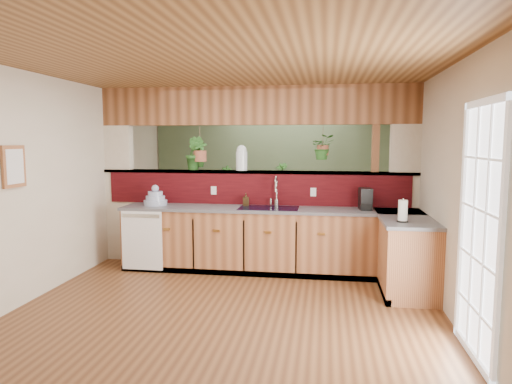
# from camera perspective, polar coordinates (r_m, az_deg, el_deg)

# --- Properties ---
(ground) EXTENTS (4.60, 7.00, 0.01)m
(ground) POSITION_cam_1_polar(r_m,az_deg,el_deg) (5.61, -2.28, -12.53)
(ground) COLOR brown
(ground) RESTS_ON ground
(ceiling) EXTENTS (4.60, 7.00, 0.01)m
(ceiling) POSITION_cam_1_polar(r_m,az_deg,el_deg) (5.37, -2.40, 14.74)
(ceiling) COLOR brown
(ceiling) RESTS_ON ground
(wall_back) EXTENTS (4.60, 0.02, 2.60)m
(wall_back) POSITION_cam_1_polar(r_m,az_deg,el_deg) (8.79, 2.05, 3.00)
(wall_back) COLOR beige
(wall_back) RESTS_ON ground
(wall_front) EXTENTS (4.60, 0.02, 2.60)m
(wall_front) POSITION_cam_1_polar(r_m,az_deg,el_deg) (2.06, -21.57, -8.73)
(wall_front) COLOR beige
(wall_front) RESTS_ON ground
(wall_left) EXTENTS (0.02, 7.00, 2.60)m
(wall_left) POSITION_cam_1_polar(r_m,az_deg,el_deg) (6.20, -23.69, 1.04)
(wall_left) COLOR beige
(wall_left) RESTS_ON ground
(wall_right) EXTENTS (0.02, 7.00, 2.60)m
(wall_right) POSITION_cam_1_polar(r_m,az_deg,el_deg) (5.39, 22.41, 0.37)
(wall_right) COLOR beige
(wall_right) RESTS_ON ground
(pass_through_partition) EXTENTS (4.60, 0.21, 2.60)m
(pass_through_partition) POSITION_cam_1_polar(r_m,az_deg,el_deg) (6.66, 0.14, 0.97)
(pass_through_partition) COLOR beige
(pass_through_partition) RESTS_ON ground
(pass_through_ledge) EXTENTS (4.60, 0.21, 0.04)m
(pass_through_ledge) POSITION_cam_1_polar(r_m,az_deg,el_deg) (6.66, -0.11, 2.52)
(pass_through_ledge) COLOR brown
(pass_through_ledge) RESTS_ON ground
(header_beam) EXTENTS (4.60, 0.15, 0.55)m
(header_beam) POSITION_cam_1_polar(r_m,az_deg,el_deg) (6.66, -0.11, 10.74)
(header_beam) COLOR brown
(header_beam) RESTS_ON ground
(sage_backwall) EXTENTS (4.55, 0.02, 2.55)m
(sage_backwall) POSITION_cam_1_polar(r_m,az_deg,el_deg) (8.77, 2.03, 2.99)
(sage_backwall) COLOR #516645
(sage_backwall) RESTS_ON ground
(countertop) EXTENTS (4.14, 1.52, 0.90)m
(countertop) POSITION_cam_1_polar(r_m,az_deg,el_deg) (6.24, 6.87, -6.36)
(countertop) COLOR brown
(countertop) RESTS_ON ground
(dishwasher) EXTENTS (0.58, 0.03, 0.82)m
(dishwasher) POSITION_cam_1_polar(r_m,az_deg,el_deg) (6.53, -14.08, -5.86)
(dishwasher) COLOR white
(dishwasher) RESTS_ON ground
(navy_sink) EXTENTS (0.82, 0.50, 0.18)m
(navy_sink) POSITION_cam_1_polar(r_m,az_deg,el_deg) (6.31, 1.61, -2.71)
(navy_sink) COLOR black
(navy_sink) RESTS_ON countertop
(french_door) EXTENTS (0.06, 1.02, 2.16)m
(french_door) POSITION_cam_1_polar(r_m,az_deg,el_deg) (4.18, 26.06, -4.90)
(french_door) COLOR white
(french_door) RESTS_ON ground
(framed_print) EXTENTS (0.04, 0.35, 0.45)m
(framed_print) POSITION_cam_1_polar(r_m,az_deg,el_deg) (5.51, -28.01, 2.83)
(framed_print) COLOR brown
(framed_print) RESTS_ON wall_left
(faucet) EXTENTS (0.19, 0.19, 0.43)m
(faucet) POSITION_cam_1_polar(r_m,az_deg,el_deg) (6.42, 2.51, 0.24)
(faucet) COLOR #B7B7B2
(faucet) RESTS_ON countertop
(dish_stack) EXTENTS (0.34, 0.34, 0.29)m
(dish_stack) POSITION_cam_1_polar(r_m,az_deg,el_deg) (6.72, -12.45, -0.84)
(dish_stack) COLOR #96A2C3
(dish_stack) RESTS_ON countertop
(soap_dispenser) EXTENTS (0.10, 0.10, 0.18)m
(soap_dispenser) POSITION_cam_1_polar(r_m,az_deg,el_deg) (6.50, -1.27, -0.93)
(soap_dispenser) COLOR #332412
(soap_dispenser) RESTS_ON countertop
(coffee_maker) EXTENTS (0.16, 0.26, 0.29)m
(coffee_maker) POSITION_cam_1_polar(r_m,az_deg,el_deg) (6.30, 13.52, -0.96)
(coffee_maker) COLOR black
(coffee_maker) RESTS_ON countertop
(paper_towel) EXTENTS (0.13, 0.13, 0.27)m
(paper_towel) POSITION_cam_1_polar(r_m,az_deg,el_deg) (5.46, 17.87, -2.32)
(paper_towel) COLOR black
(paper_towel) RESTS_ON countertop
(glass_jar) EXTENTS (0.17, 0.17, 0.37)m
(glass_jar) POSITION_cam_1_polar(r_m,az_deg,el_deg) (6.68, -1.81, 4.28)
(glass_jar) COLOR silver
(glass_jar) RESTS_ON pass_through_ledge
(ledge_plant_left) EXTENTS (0.29, 0.24, 0.50)m
(ledge_plant_left) POSITION_cam_1_polar(r_m,az_deg,el_deg) (6.84, -7.67, 4.82)
(ledge_plant_left) COLOR #24541D
(ledge_plant_left) RESTS_ON pass_through_ledge
(hanging_plant_a) EXTENTS (0.25, 0.21, 0.53)m
(hanging_plant_a) POSITION_cam_1_polar(r_m,az_deg,el_deg) (6.82, -7.03, 5.88)
(hanging_plant_a) COLOR brown
(hanging_plant_a) RESTS_ON header_beam
(hanging_plant_b) EXTENTS (0.35, 0.31, 0.46)m
(hanging_plant_b) POSITION_cam_1_polar(r_m,az_deg,el_deg) (6.56, 8.36, 6.89)
(hanging_plant_b) COLOR brown
(hanging_plant_b) RESTS_ON header_beam
(shelving_console) EXTENTS (1.49, 0.81, 0.96)m
(shelving_console) POSITION_cam_1_polar(r_m,az_deg,el_deg) (8.67, -0.31, -2.36)
(shelving_console) COLOR black
(shelving_console) RESTS_ON ground
(shelf_plant_a) EXTENTS (0.21, 0.15, 0.38)m
(shelf_plant_a) POSITION_cam_1_polar(r_m,az_deg,el_deg) (8.69, -3.70, 2.09)
(shelf_plant_a) COLOR #24541D
(shelf_plant_a) RESTS_ON shelving_console
(shelf_plant_b) EXTENTS (0.32, 0.32, 0.43)m
(shelf_plant_b) POSITION_cam_1_polar(r_m,az_deg,el_deg) (8.52, 3.22, 2.19)
(shelf_plant_b) COLOR #24541D
(shelf_plant_b) RESTS_ON shelving_console
(floor_plant) EXTENTS (0.84, 0.78, 0.78)m
(floor_plant) POSITION_cam_1_polar(r_m,az_deg,el_deg) (7.79, 6.24, -4.22)
(floor_plant) COLOR #24541D
(floor_plant) RESTS_ON ground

